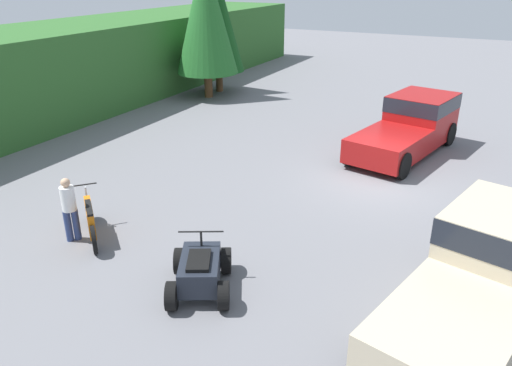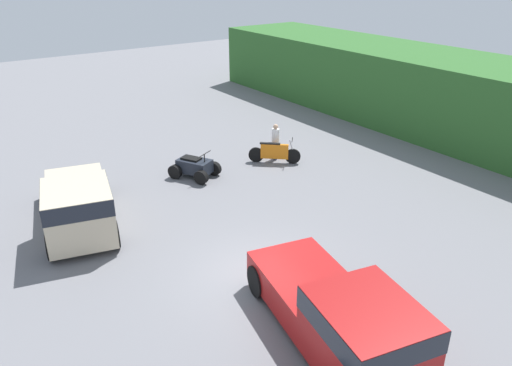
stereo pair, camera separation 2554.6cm
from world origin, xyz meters
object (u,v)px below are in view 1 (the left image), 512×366
Objects in this scene: pickup_truck_second at (487,270)px; rider_person at (69,207)px; dirt_bike at (90,220)px; quad_atv at (200,272)px; pickup_truck_red at (411,124)px.

pickup_truck_second is 3.45× the size of rider_person.
dirt_bike reaches higher than quad_atv.
pickup_truck_red reaches higher than rider_person.
pickup_truck_second is at bearing -131.30° from dirt_bike.
pickup_truck_second is 5.76m from quad_atv.
pickup_truck_second reaches higher than quad_atv.
quad_atv is 4.11m from rider_person.
rider_person is (-0.34, 0.30, 0.44)m from dirt_bike.
pickup_truck_red is 12.55m from rider_person.
rider_person reaches higher than dirt_bike.
pickup_truck_red is 12.12m from dirt_bike.
quad_atv is at bearing -148.55° from dirt_bike.
dirt_bike is (-10.51, 6.01, -0.56)m from pickup_truck_red.
dirt_bike is 0.80× the size of quad_atv.
pickup_truck_second is 9.29m from dirt_bike.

